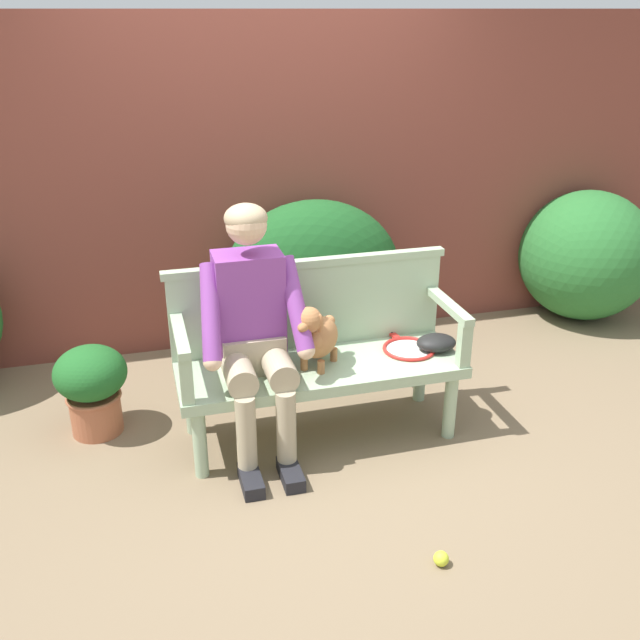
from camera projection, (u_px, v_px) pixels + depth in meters
ground_plane at (320, 433)px, 3.90m from camera, size 40.00×40.00×0.00m
brick_garden_fence at (263, 183)px, 4.74m from camera, size 8.00×0.30×2.16m
hedge_bush_far_left at (586, 255)px, 5.22m from camera, size 0.98×0.96×0.96m
hedge_bush_far_right at (313, 278)px, 4.66m from camera, size 1.19×0.75×1.05m
garden_bench at (320, 373)px, 3.75m from camera, size 1.51×0.53×0.44m
bench_backrest at (308, 302)px, 3.83m from camera, size 1.55×0.06×0.50m
bench_armrest_left_end at (182, 352)px, 3.39m from camera, size 0.06×0.53×0.28m
bench_armrest_right_end at (454, 320)px, 3.74m from camera, size 0.06×0.53×0.28m
person_seated at (253, 325)px, 3.52m from camera, size 0.56×0.67×1.31m
dog_on_bench at (316, 335)px, 3.61m from camera, size 0.32×0.34×0.37m
tennis_racket at (406, 347)px, 3.89m from camera, size 0.32×0.58×0.03m
baseball_glove at (436, 343)px, 3.85m from camera, size 0.23×0.19×0.09m
tennis_ball at (441, 559)px, 2.97m from camera, size 0.07×0.07×0.07m
potted_plant at (92, 385)px, 3.81m from camera, size 0.39×0.39×0.51m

